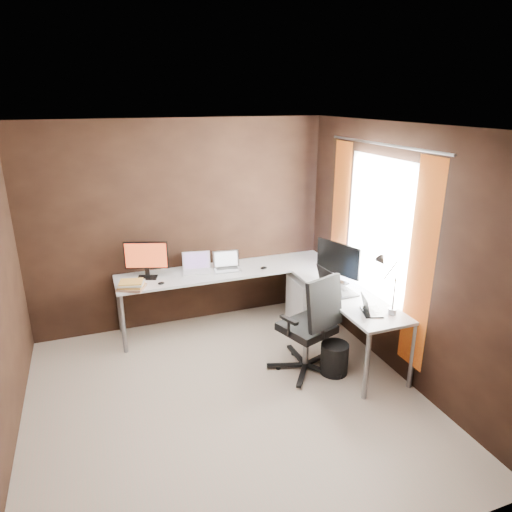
{
  "coord_description": "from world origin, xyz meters",
  "views": [
    {
      "loc": [
        -1.0,
        -3.48,
        2.72
      ],
      "look_at": [
        0.65,
        0.95,
        1.06
      ],
      "focal_mm": 32.0,
      "sensor_mm": 36.0,
      "label": 1
    }
  ],
  "objects": [
    {
      "name": "office_chair",
      "position": [
        0.95,
        0.21,
        0.32
      ],
      "size": [
        0.61,
        0.64,
        1.09
      ],
      "rotation": [
        0.0,
        0.0,
        0.33
      ],
      "color": "black",
      "rests_on": "ground"
    },
    {
      "name": "laptop_silver",
      "position": [
        0.48,
        1.51,
        0.78
      ],
      "size": [
        0.34,
        0.26,
        0.22
      ],
      "rotation": [
        0.0,
        0.0,
        -0.11
      ],
      "color": "silver",
      "rests_on": "desk"
    },
    {
      "name": "laptop_black_small",
      "position": [
        1.43,
        -0.11,
        0.77
      ],
      "size": [
        0.25,
        0.29,
        0.17
      ],
      "rotation": [
        0.0,
        0.0,
        1.24
      ],
      "color": "black",
      "rests_on": "desk"
    },
    {
      "name": "mouse_corner",
      "position": [
        0.9,
        1.35,
        0.75
      ],
      "size": [
        0.09,
        0.07,
        0.03
      ],
      "primitive_type": "ellipsoid",
      "rotation": [
        0.0,
        0.0,
        -0.18
      ],
      "color": "black",
      "rests_on": "desk"
    },
    {
      "name": "monitor_right",
      "position": [
        1.51,
        0.65,
        1.0
      ],
      "size": [
        0.24,
        0.55,
        0.48
      ],
      "rotation": [
        0.0,
        0.0,
        1.94
      ],
      "color": "black",
      "rests_on": "desk"
    },
    {
      "name": "laptop_black_big",
      "position": [
        1.35,
        0.45,
        0.79
      ],
      "size": [
        0.32,
        0.43,
        0.27
      ],
      "rotation": [
        0.0,
        0.0,
        1.64
      ],
      "color": "black",
      "rests_on": "desk"
    },
    {
      "name": "desk",
      "position": [
        0.84,
        1.04,
        0.68
      ],
      "size": [
        2.65,
        2.25,
        0.73
      ],
      "color": "white",
      "rests_on": "ground"
    },
    {
      "name": "laptop_white",
      "position": [
        0.12,
        1.58,
        0.78
      ],
      "size": [
        0.37,
        0.29,
        0.22
      ],
      "rotation": [
        0.0,
        0.0,
        -0.18
      ],
      "color": "white",
      "rests_on": "desk"
    },
    {
      "name": "monitor_left",
      "position": [
        -0.47,
        1.57,
        0.98
      ],
      "size": [
        0.48,
        0.21,
        0.44
      ],
      "rotation": [
        0.0,
        0.0,
        -0.32
      ],
      "color": "black",
      "rests_on": "desk"
    },
    {
      "name": "book_stack",
      "position": [
        -0.68,
        1.3,
        0.77
      ],
      "size": [
        0.35,
        0.32,
        0.09
      ],
      "rotation": [
        0.0,
        0.0,
        -0.34
      ],
      "color": "#9F7255",
      "rests_on": "desk"
    },
    {
      "name": "room",
      "position": [
        0.34,
        0.07,
        1.28
      ],
      "size": [
        3.6,
        3.6,
        2.5
      ],
      "color": "tan",
      "rests_on": "ground"
    },
    {
      "name": "drawer_pedestal",
      "position": [
        1.43,
        1.15,
        0.3
      ],
      "size": [
        0.42,
        0.5,
        0.6
      ],
      "primitive_type": "cube",
      "color": "white",
      "rests_on": "ground"
    },
    {
      "name": "desk_lamp",
      "position": [
        1.55,
        -0.15,
        1.1
      ],
      "size": [
        0.19,
        0.22,
        0.59
      ],
      "rotation": [
        0.0,
        0.0,
        -0.25
      ],
      "color": "slate",
      "rests_on": "desk"
    },
    {
      "name": "mouse_left",
      "position": [
        -0.36,
        1.3,
        0.75
      ],
      "size": [
        0.09,
        0.07,
        0.03
      ],
      "primitive_type": "ellipsoid",
      "rotation": [
        0.0,
        0.0,
        -0.38
      ],
      "color": "black",
      "rests_on": "desk"
    },
    {
      "name": "wastebasket",
      "position": [
        1.18,
        0.07,
        0.16
      ],
      "size": [
        0.36,
        0.36,
        0.33
      ],
      "primitive_type": "cylinder",
      "rotation": [
        0.0,
        0.0,
        -0.33
      ],
      "color": "black",
      "rests_on": "ground"
    }
  ]
}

